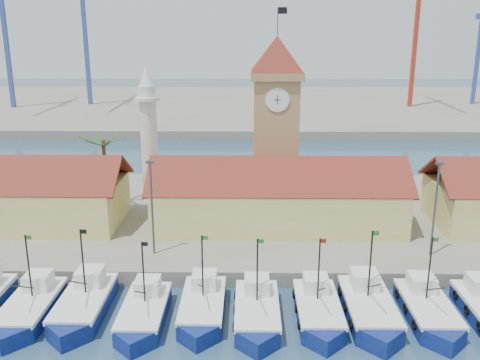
{
  "coord_description": "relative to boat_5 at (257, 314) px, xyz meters",
  "views": [
    {
      "loc": [
        -3.14,
        -34.51,
        22.25
      ],
      "look_at": [
        -3.97,
        18.0,
        7.03
      ],
      "focal_mm": 40.0,
      "sensor_mm": 36.0,
      "label": 1
    }
  ],
  "objects": [
    {
      "name": "ground",
      "position": [
        2.4,
        -2.32,
        -0.73
      ],
      "size": [
        400.0,
        400.0,
        0.0
      ],
      "primitive_type": "plane",
      "color": "navy",
      "rests_on": "ground"
    },
    {
      "name": "quay",
      "position": [
        2.4,
        21.68,
        0.02
      ],
      "size": [
        140.0,
        32.0,
        1.5
      ],
      "primitive_type": "cube",
      "color": "gray",
      "rests_on": "ground"
    },
    {
      "name": "terminal",
      "position": [
        2.4,
        107.68,
        0.27
      ],
      "size": [
        240.0,
        80.0,
        2.0
      ],
      "primitive_type": "cube",
      "color": "gray",
      "rests_on": "ground"
    },
    {
      "name": "boat_1",
      "position": [
        -17.91,
        0.33,
        0.01
      ],
      "size": [
        3.43,
        9.41,
        7.12
      ],
      "color": "navy",
      "rests_on": "ground"
    },
    {
      "name": "boat_2",
      "position": [
        -13.8,
        0.88,
        0.04
      ],
      "size": [
        3.57,
        9.79,
        7.41
      ],
      "color": "navy",
      "rests_on": "ground"
    },
    {
      "name": "boat_3",
      "position": [
        -8.8,
        -0.2,
        -0.02
      ],
      "size": [
        3.3,
        9.05,
        6.85
      ],
      "color": "navy",
      "rests_on": "ground"
    },
    {
      "name": "boat_4",
      "position": [
        -4.31,
        0.75,
        -0.01
      ],
      "size": [
        3.38,
        9.25,
        7.0
      ],
      "color": "navy",
      "rests_on": "ground"
    },
    {
      "name": "boat_5",
      "position": [
        0.0,
        0.0,
        0.0
      ],
      "size": [
        3.41,
        9.34,
        7.06
      ],
      "color": "navy",
      "rests_on": "ground"
    },
    {
      "name": "boat_6",
      "position": [
        4.8,
        0.38,
        -0.01
      ],
      "size": [
        3.35,
        9.19,
        6.95
      ],
      "color": "navy",
      "rests_on": "ground"
    },
    {
      "name": "boat_7",
      "position": [
        8.83,
        0.59,
        0.05
      ],
      "size": [
        3.64,
        9.98,
        7.55
      ],
      "color": "navy",
      "rests_on": "ground"
    },
    {
      "name": "boat_8",
      "position": [
        13.4,
        0.5,
        0.0
      ],
      "size": [
        3.41,
        9.35,
        7.08
      ],
      "color": "navy",
      "rests_on": "ground"
    },
    {
      "name": "hall_center",
      "position": [
        2.4,
        17.68,
        3.26
      ],
      "size": [
        27.04,
        10.13,
        7.61
      ],
      "color": "#E1D57B",
      "rests_on": "quay"
    },
    {
      "name": "clock_tower",
      "position": [
        2.4,
        23.67,
        11.23
      ],
      "size": [
        5.8,
        5.8,
        22.7
      ],
      "color": "#A37B54",
      "rests_on": "quay"
    },
    {
      "name": "minaret",
      "position": [
        -12.6,
        25.68,
        9.0
      ],
      "size": [
        3.0,
        3.0,
        16.3
      ],
      "color": "silver",
      "rests_on": "quay"
    },
    {
      "name": "palm_tree",
      "position": [
        -17.6,
        23.68,
        5.52
      ],
      "size": [
        5.6,
        5.03,
        8.39
      ],
      "color": "brown",
      "rests_on": "quay"
    },
    {
      "name": "lamp_posts",
      "position": [
        2.9,
        9.68,
        5.75
      ],
      "size": [
        80.7,
        0.25,
        9.03
      ],
      "color": "#3F3F44",
      "rests_on": "quay"
    },
    {
      "name": "crane_blue_near",
      "position": [
        -43.1,
        104.18,
        22.02
      ],
      "size": [
        1.0,
        32.37,
        37.46
      ],
      "color": "#33489C",
      "rests_on": "terminal"
    },
    {
      "name": "crane_red_right",
      "position": [
        41.18,
        101.57,
        25.72
      ],
      "size": [
        1.0,
        30.87,
        44.34
      ],
      "color": "#B22B1B",
      "rests_on": "terminal"
    }
  ]
}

